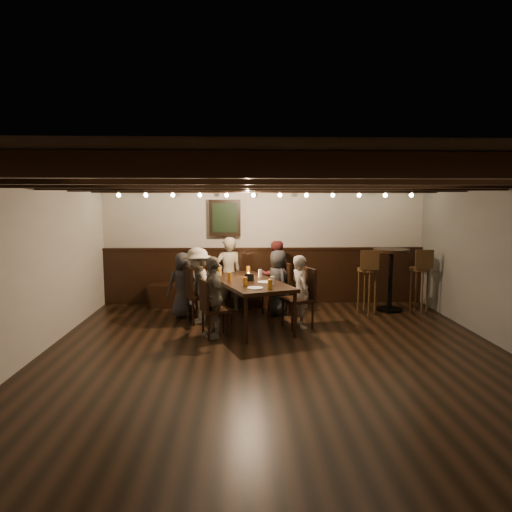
{
  "coord_description": "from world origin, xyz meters",
  "views": [
    {
      "loc": [
        -0.5,
        -5.72,
        2.1
      ],
      "look_at": [
        -0.25,
        1.3,
        1.24
      ],
      "focal_mm": 32.0,
      "sensor_mm": 36.0,
      "label": 1
    }
  ],
  "objects_px": {
    "dining_table": "(248,284)",
    "bar_stool_left": "(367,290)",
    "person_bench_left": "(183,285)",
    "person_bench_right": "(275,275)",
    "bar_stool_right": "(419,289)",
    "person_left_far": "(213,297)",
    "high_top_table": "(391,270)",
    "person_bench_centre": "(228,274)",
    "chair_left_far": "(215,319)",
    "person_right_near": "(278,283)",
    "chair_left_near": "(200,305)",
    "person_right_far": "(300,291)",
    "person_left_near": "(198,285)",
    "chair_right_near": "(276,299)",
    "chair_right_far": "(299,309)"
  },
  "relations": [
    {
      "from": "dining_table",
      "to": "chair_left_near",
      "type": "relative_size",
      "value": 2.27
    },
    {
      "from": "chair_left_far",
      "to": "person_left_near",
      "type": "bearing_deg",
      "value": -178.02
    },
    {
      "from": "person_left_far",
      "to": "dining_table",
      "type": "bearing_deg",
      "value": 120.96
    },
    {
      "from": "person_bench_right",
      "to": "person_left_far",
      "type": "distance_m",
      "value": 2.13
    },
    {
      "from": "bar_stool_left",
      "to": "person_left_far",
      "type": "bearing_deg",
      "value": -148.8
    },
    {
      "from": "person_bench_right",
      "to": "bar_stool_left",
      "type": "height_order",
      "value": "person_bench_right"
    },
    {
      "from": "bar_stool_left",
      "to": "person_right_near",
      "type": "bearing_deg",
      "value": -174.23
    },
    {
      "from": "person_bench_right",
      "to": "person_left_near",
      "type": "height_order",
      "value": "person_bench_right"
    },
    {
      "from": "high_top_table",
      "to": "person_bench_centre",
      "type": "bearing_deg",
      "value": 178.73
    },
    {
      "from": "chair_right_near",
      "to": "person_left_near",
      "type": "bearing_deg",
      "value": 90.0
    },
    {
      "from": "bar_stool_right",
      "to": "bar_stool_left",
      "type": "bearing_deg",
      "value": -178.44
    },
    {
      "from": "chair_left_far",
      "to": "person_bench_right",
      "type": "bearing_deg",
      "value": 129.82
    },
    {
      "from": "chair_left_near",
      "to": "person_right_far",
      "type": "relative_size",
      "value": 0.81
    },
    {
      "from": "person_bench_right",
      "to": "bar_stool_left",
      "type": "relative_size",
      "value": 1.1
    },
    {
      "from": "person_right_far",
      "to": "high_top_table",
      "type": "xyz_separation_m",
      "value": [
        1.86,
        1.09,
        0.18
      ]
    },
    {
      "from": "dining_table",
      "to": "bar_stool_left",
      "type": "xyz_separation_m",
      "value": [
        2.22,
        0.71,
        -0.25
      ]
    },
    {
      "from": "chair_left_far",
      "to": "person_bench_centre",
      "type": "height_order",
      "value": "person_bench_centre"
    },
    {
      "from": "chair_left_far",
      "to": "high_top_table",
      "type": "bearing_deg",
      "value": 96.26
    },
    {
      "from": "high_top_table",
      "to": "person_left_far",
      "type": "bearing_deg",
      "value": -153.98
    },
    {
      "from": "chair_right_far",
      "to": "person_right_near",
      "type": "bearing_deg",
      "value": -1.86
    },
    {
      "from": "chair_left_far",
      "to": "person_left_far",
      "type": "height_order",
      "value": "person_left_far"
    },
    {
      "from": "person_right_near",
      "to": "person_bench_right",
      "type": "bearing_deg",
      "value": -18.43
    },
    {
      "from": "chair_right_near",
      "to": "person_left_near",
      "type": "distance_m",
      "value": 1.51
    },
    {
      "from": "person_bench_left",
      "to": "chair_left_near",
      "type": "bearing_deg",
      "value": 111.73
    },
    {
      "from": "high_top_table",
      "to": "bar_stool_right",
      "type": "distance_m",
      "value": 0.62
    },
    {
      "from": "chair_right_near",
      "to": "person_right_far",
      "type": "relative_size",
      "value": 0.8
    },
    {
      "from": "person_bench_left",
      "to": "person_bench_right",
      "type": "relative_size",
      "value": 0.89
    },
    {
      "from": "chair_right_near",
      "to": "high_top_table",
      "type": "distance_m",
      "value": 2.26
    },
    {
      "from": "chair_left_far",
      "to": "person_bench_right",
      "type": "xyz_separation_m",
      "value": [
        1.07,
        1.82,
        0.39
      ]
    },
    {
      "from": "person_bench_left",
      "to": "bar_stool_right",
      "type": "height_order",
      "value": "bar_stool_right"
    },
    {
      "from": "person_bench_right",
      "to": "bar_stool_left",
      "type": "xyz_separation_m",
      "value": [
        1.68,
        -0.44,
        -0.22
      ]
    },
    {
      "from": "chair_left_near",
      "to": "person_bench_centre",
      "type": "bearing_deg",
      "value": 129.78
    },
    {
      "from": "dining_table",
      "to": "person_left_near",
      "type": "bearing_deg",
      "value": 149.04
    },
    {
      "from": "person_right_far",
      "to": "person_bench_centre",
      "type": "bearing_deg",
      "value": 26.57
    },
    {
      "from": "dining_table",
      "to": "person_left_near",
      "type": "relative_size",
      "value": 1.71
    },
    {
      "from": "person_bench_right",
      "to": "person_left_far",
      "type": "xyz_separation_m",
      "value": [
        -1.09,
        -1.83,
        -0.03
      ]
    },
    {
      "from": "dining_table",
      "to": "person_right_near",
      "type": "relative_size",
      "value": 1.86
    },
    {
      "from": "bar_stool_right",
      "to": "dining_table",
      "type": "bearing_deg",
      "value": -167.97
    },
    {
      "from": "chair_right_near",
      "to": "bar_stool_left",
      "type": "distance_m",
      "value": 1.7
    },
    {
      "from": "person_right_near",
      "to": "person_left_far",
      "type": "bearing_deg",
      "value": 120.96
    },
    {
      "from": "person_bench_right",
      "to": "chair_left_far",
      "type": "bearing_deg",
      "value": 39.82
    },
    {
      "from": "chair_left_far",
      "to": "person_left_near",
      "type": "xyz_separation_m",
      "value": [
        -0.33,
        0.84,
        0.38
      ]
    },
    {
      "from": "person_bench_left",
      "to": "bar_stool_right",
      "type": "relative_size",
      "value": 0.98
    },
    {
      "from": "chair_right_near",
      "to": "bar_stool_left",
      "type": "relative_size",
      "value": 0.8
    },
    {
      "from": "chair_left_far",
      "to": "chair_right_far",
      "type": "relative_size",
      "value": 0.91
    },
    {
      "from": "person_left_near",
      "to": "person_right_near",
      "type": "height_order",
      "value": "person_left_near"
    },
    {
      "from": "person_left_near",
      "to": "high_top_table",
      "type": "relative_size",
      "value": 1.1
    },
    {
      "from": "chair_left_near",
      "to": "person_right_far",
      "type": "distance_m",
      "value": 1.75
    },
    {
      "from": "person_bench_left",
      "to": "bar_stool_left",
      "type": "relative_size",
      "value": 0.98
    },
    {
      "from": "person_bench_right",
      "to": "person_right_near",
      "type": "bearing_deg",
      "value": 71.57
    }
  ]
}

